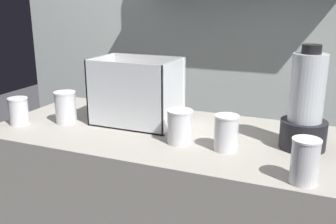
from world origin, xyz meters
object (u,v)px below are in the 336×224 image
object	(u,v)px
blender_pitcher	(306,109)
juice_cup_orange_left	(66,108)
carrot_display_bin	(137,103)
juice_cup_mango_middle	(180,128)
juice_cup_carrot_far_right	(305,163)
juice_cup_mango_right	(226,135)
juice_cup_orange_far_left	(19,113)

from	to	relation	value
blender_pitcher	juice_cup_orange_left	size ratio (longest dim) A/B	2.70
carrot_display_bin	juice_cup_orange_left	distance (m)	0.30
juice_cup_orange_left	juice_cup_mango_middle	bearing A→B (deg)	-4.20
juice_cup_carrot_far_right	juice_cup_mango_right	bearing A→B (deg)	149.23
juice_cup_orange_far_left	juice_cup_orange_left	world-z (taller)	juice_cup_orange_left
carrot_display_bin	juice_cup_mango_middle	bearing A→B (deg)	-31.63
carrot_display_bin	juice_cup_mango_right	distance (m)	0.45
juice_cup_orange_far_left	juice_cup_orange_left	xyz separation A→B (m)	(0.17, 0.09, 0.01)
blender_pitcher	juice_cup_orange_left	distance (m)	0.95
juice_cup_carrot_far_right	blender_pitcher	bearing A→B (deg)	94.87
juice_cup_orange_far_left	juice_cup_mango_right	size ratio (longest dim) A/B	0.91
juice_cup_orange_left	juice_cup_mango_right	size ratio (longest dim) A/B	1.07
blender_pitcher	juice_cup_carrot_far_right	bearing A→B (deg)	-85.13
carrot_display_bin	blender_pitcher	distance (m)	0.67
juice_cup_mango_right	juice_cup_carrot_far_right	bearing A→B (deg)	-30.77
blender_pitcher	juice_cup_orange_far_left	distance (m)	1.12
juice_cup_orange_left	juice_cup_mango_right	distance (m)	0.70
blender_pitcher	juice_cup_mango_right	world-z (taller)	blender_pitcher
carrot_display_bin	blender_pitcher	xyz separation A→B (m)	(0.67, -0.04, 0.06)
blender_pitcher	carrot_display_bin	bearing A→B (deg)	176.95
juice_cup_orange_left	juice_cup_orange_far_left	bearing A→B (deg)	-150.42
blender_pitcher	juice_cup_carrot_far_right	world-z (taller)	blender_pitcher
blender_pitcher	juice_cup_orange_far_left	bearing A→B (deg)	-170.97
juice_cup_mango_middle	blender_pitcher	bearing A→B (deg)	16.26
carrot_display_bin	juice_cup_mango_middle	xyz separation A→B (m)	(0.25, -0.16, -0.03)
carrot_display_bin	juice_cup_carrot_far_right	distance (m)	0.76
juice_cup_mango_right	carrot_display_bin	bearing A→B (deg)	159.49
blender_pitcher	juice_cup_mango_middle	bearing A→B (deg)	-163.74
carrot_display_bin	juice_cup_mango_middle	distance (m)	0.30
juice_cup_mango_middle	juice_cup_mango_right	bearing A→B (deg)	-0.93
juice_cup_orange_far_left	juice_cup_mango_right	world-z (taller)	juice_cup_mango_right
carrot_display_bin	juice_cup_orange_far_left	size ratio (longest dim) A/B	3.02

